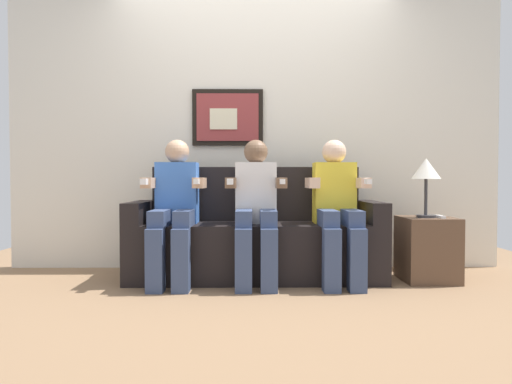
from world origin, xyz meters
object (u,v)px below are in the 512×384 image
object	(u,v)px
person_on_left	(175,204)
person_in_middle	(256,204)
couch	(256,239)
spare_remote_on_table	(440,217)
table_lamp	(426,171)
person_on_right	(337,204)
side_table_right	(427,249)

from	to	relation	value
person_on_left	person_in_middle	distance (m)	0.62
couch	spare_remote_on_table	distance (m)	1.44
person_on_left	table_lamp	world-z (taller)	person_on_left
person_on_left	person_in_middle	xyz separation A→B (m)	(0.62, 0.00, 0.00)
person_on_right	side_table_right	bearing A→B (deg)	4.81
person_on_left	person_on_right	distance (m)	1.25
side_table_right	table_lamp	size ratio (longest dim) A/B	1.09
person_on_left	person_on_right	xyz separation A→B (m)	(1.25, 0.00, -0.00)
person_in_middle	table_lamp	size ratio (longest dim) A/B	2.41
couch	person_in_middle	xyz separation A→B (m)	(-0.00, -0.17, 0.29)
couch	person_on_right	xyz separation A→B (m)	(0.62, -0.17, 0.29)
side_table_right	table_lamp	bearing A→B (deg)	-130.52
person_on_right	spare_remote_on_table	distance (m)	0.80
side_table_right	spare_remote_on_table	size ratio (longest dim) A/B	3.85
person_in_middle	spare_remote_on_table	xyz separation A→B (m)	(1.41, -0.01, -0.10)
person_on_left	spare_remote_on_table	world-z (taller)	person_on_left
side_table_right	spare_remote_on_table	world-z (taller)	spare_remote_on_table
couch	person_on_left	distance (m)	0.71
person_on_left	side_table_right	world-z (taller)	person_on_left
spare_remote_on_table	person_on_left	bearing A→B (deg)	179.68
person_on_right	spare_remote_on_table	world-z (taller)	person_on_right
couch	table_lamp	bearing A→B (deg)	-6.04
person_in_middle	spare_remote_on_table	distance (m)	1.42
table_lamp	person_in_middle	bearing A→B (deg)	-178.78
person_on_left	table_lamp	size ratio (longest dim) A/B	2.41
couch	table_lamp	world-z (taller)	table_lamp
person_in_middle	person_on_right	distance (m)	0.62
person_in_middle	side_table_right	xyz separation A→B (m)	(1.35, 0.06, -0.36)
couch	person_on_right	bearing A→B (deg)	-15.03
couch	side_table_right	xyz separation A→B (m)	(1.35, -0.11, -0.06)
table_lamp	spare_remote_on_table	distance (m)	0.36
person_in_middle	person_on_right	xyz separation A→B (m)	(0.62, 0.00, -0.00)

